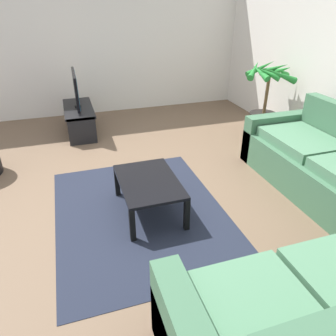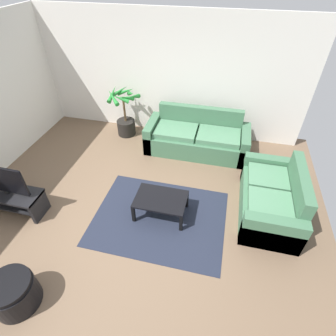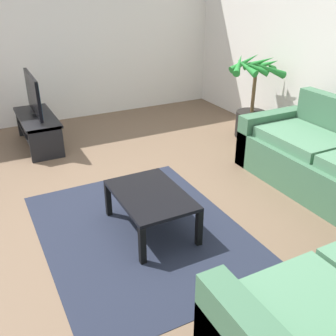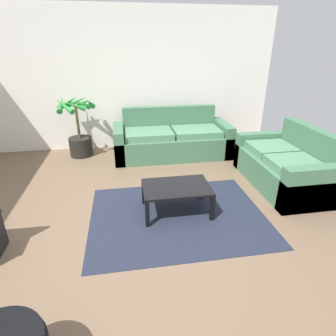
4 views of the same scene
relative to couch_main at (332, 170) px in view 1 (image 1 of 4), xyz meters
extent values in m
plane|color=brown|center=(-0.79, -2.28, -0.30)|extent=(6.60, 6.60, 0.00)
cube|color=silver|center=(-3.79, -2.28, 1.05)|extent=(0.06, 6.00, 2.70)
cube|color=#3F6B4C|center=(0.00, -0.03, -0.09)|extent=(2.21, 0.90, 0.42)
cube|color=#3F6B4C|center=(-1.01, -0.03, 0.01)|extent=(0.18, 0.90, 0.62)
cube|color=#4F7F5D|center=(-0.46, -0.08, 0.18)|extent=(0.88, 0.66, 0.12)
cube|color=#3F6B4C|center=(1.46, -1.52, -0.09)|extent=(0.90, 1.65, 0.42)
cube|color=#4F7F5D|center=(1.41, -1.84, 0.18)|extent=(0.66, 0.60, 0.12)
cube|color=black|center=(-2.80, -2.52, 0.10)|extent=(1.10, 0.45, 0.04)
cube|color=black|center=(-2.80, -2.52, -0.11)|extent=(1.02, 0.39, 0.03)
cube|color=black|center=(-3.32, -2.52, -0.09)|extent=(0.06, 0.41, 0.42)
cube|color=black|center=(-2.28, -2.52, -0.09)|extent=(0.06, 0.41, 0.42)
cube|color=black|center=(-2.80, -2.52, 0.42)|extent=(0.91, 0.05, 0.51)
cube|color=teal|center=(-2.80, -2.50, 0.42)|extent=(0.86, 0.02, 0.46)
cylinder|color=black|center=(-2.80, -2.52, 0.14)|extent=(0.10, 0.10, 0.04)
cube|color=black|center=(-0.30, -2.01, 0.05)|extent=(0.85, 0.57, 0.03)
cube|color=black|center=(-0.70, -2.27, -0.13)|extent=(0.05, 0.05, 0.34)
cube|color=black|center=(0.10, -2.27, -0.13)|extent=(0.05, 0.05, 0.34)
cube|color=black|center=(-0.70, -1.75, -0.13)|extent=(0.05, 0.05, 0.34)
cube|color=black|center=(0.10, -1.75, -0.13)|extent=(0.05, 0.05, 0.34)
cube|color=#1E2333|center=(-0.30, -2.11, -0.30)|extent=(2.20, 1.70, 0.01)
cylinder|color=black|center=(-1.77, 0.27, -0.12)|extent=(0.43, 0.43, 0.36)
cylinder|color=brown|center=(-1.77, 0.27, 0.36)|extent=(0.05, 0.05, 0.60)
cone|color=#258331|center=(-1.50, 0.25, 0.71)|extent=(0.13, 0.55, 0.29)
cone|color=#258331|center=(-1.61, 0.38, 0.71)|extent=(0.32, 0.38, 0.23)
cone|color=#258331|center=(-1.78, 0.47, 0.71)|extent=(0.42, 0.12, 0.24)
cone|color=#258331|center=(-1.92, 0.42, 0.71)|extent=(0.39, 0.37, 0.25)
cone|color=#258331|center=(-2.01, 0.26, 0.71)|extent=(0.11, 0.50, 0.27)
cone|color=#258331|center=(-1.93, 0.10, 0.71)|extent=(0.41, 0.40, 0.26)
cone|color=#258331|center=(-1.74, 0.08, 0.71)|extent=(0.39, 0.15, 0.23)
cone|color=#258331|center=(-1.63, 0.15, 0.71)|extent=(0.31, 0.34, 0.22)
camera|label=1|loc=(2.35, -2.66, 1.68)|focal=33.85mm
camera|label=2|loc=(0.51, -4.89, 3.23)|focal=28.07mm
camera|label=3|loc=(2.39, -3.23, 1.76)|focal=41.44mm
camera|label=4|loc=(-0.90, -4.99, 1.69)|focal=29.07mm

